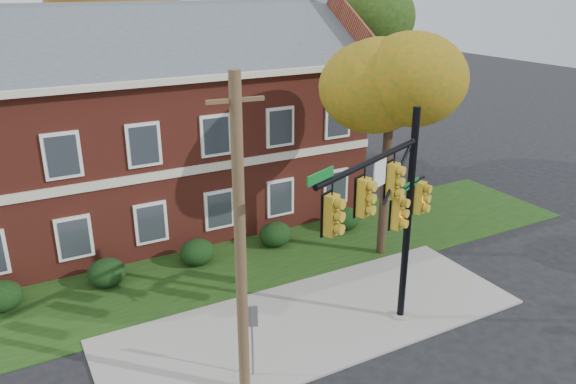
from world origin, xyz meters
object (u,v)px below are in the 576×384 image
traffic_signal (390,207)px  sign_post (252,329)px  utility_pole (240,246)px  apartment_building (151,115)px  tree_near_right (398,93)px  hedge_right (276,234)px  hedge_far_left (1,297)px  hedge_center (197,252)px  tree_right_rear (353,31)px  hedge_far_right (344,219)px  tree_far_rear (129,15)px  hedge_left (107,273)px

traffic_signal → sign_post: 5.25m
utility_pole → sign_post: utility_pole is taller
apartment_building → tree_near_right: 10.97m
hedge_right → sign_post: bearing=-121.7°
hedge_far_left → hedge_center: size_ratio=1.00×
tree_near_right → sign_post: tree_near_right is taller
hedge_right → tree_right_rear: (7.81, 6.11, 7.60)m
hedge_far_right → traffic_signal: size_ratio=0.20×
hedge_far_left → sign_post: bearing=-50.1°
tree_far_rear → sign_post: tree_far_rear is taller
traffic_signal → utility_pole: bearing=159.6°
traffic_signal → sign_post: (-4.40, 0.18, -2.86)m
utility_pole → traffic_signal: bearing=9.4°
utility_pole → tree_right_rear: bearing=53.2°
apartment_building → hedge_far_right: 9.82m
hedge_far_right → tree_far_rear: size_ratio=0.12×
tree_near_right → traffic_signal: 6.34m
hedge_far_left → sign_post: 9.47m
tree_right_rear → sign_post: size_ratio=4.56×
traffic_signal → hedge_far_left: bearing=120.8°
hedge_center → tree_far_rear: bearing=84.1°
hedge_far_left → hedge_left: same height
utility_pole → hedge_far_left: bearing=131.8°
apartment_building → tree_near_right: size_ratio=2.19×
apartment_building → tree_far_rear: (1.34, 7.84, 3.86)m
hedge_far_left → tree_right_rear: (18.31, 6.11, 7.60)m
apartment_building → traffic_signal: apartment_building is taller
hedge_right → tree_far_rear: bearing=99.4°
hedge_left → traffic_signal: (6.94, -7.41, 3.92)m
tree_near_right → tree_far_rear: bearing=110.3°
tree_right_rear → utility_pole: 19.15m
tree_right_rear → utility_pole: bearing=-132.7°
hedge_far_left → traffic_signal: size_ratio=0.20×
traffic_signal → hedge_right: bearing=65.7°
hedge_far_left → hedge_left: size_ratio=1.00×
hedge_far_left → hedge_left: 3.50m
tree_far_rear → traffic_signal: tree_far_rear is taller
apartment_building → tree_right_rear: 11.77m
tree_right_rear → sign_post: tree_right_rear is taller
apartment_building → hedge_left: bearing=-123.7°
hedge_center → hedge_far_right: bearing=0.0°
apartment_building → hedge_far_left: 9.82m
tree_near_right → hedge_far_left: bearing=168.7°
tree_right_rear → hedge_far_right: bearing=-125.2°
apartment_building → tree_far_rear: tree_far_rear is taller
tree_near_right → tree_far_rear: tree_far_rear is taller
tree_right_rear → traffic_signal: (-7.88, -13.52, -3.68)m
utility_pole → apartment_building: bearing=89.6°
hedge_center → tree_near_right: size_ratio=0.16×
tree_far_rear → utility_pole: bearing=-97.6°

